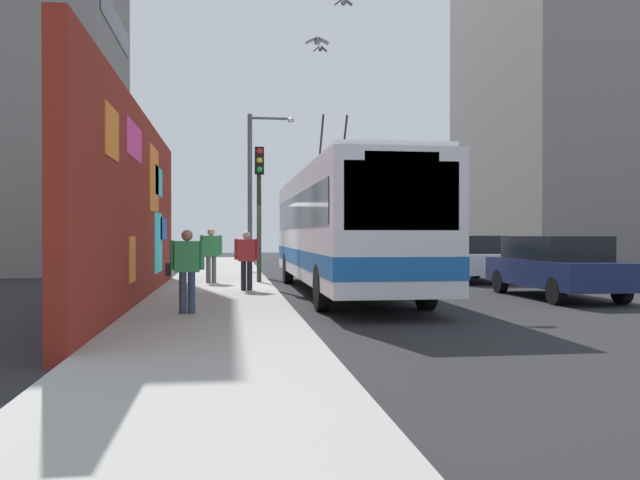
% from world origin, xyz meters
% --- Properties ---
extents(ground_plane, '(80.00, 80.00, 0.00)m').
position_xyz_m(ground_plane, '(0.00, 0.00, 0.00)').
color(ground_plane, '#232326').
extents(sidewalk_slab, '(48.00, 3.20, 0.15)m').
position_xyz_m(sidewalk_slab, '(0.00, 1.60, 0.07)').
color(sidewalk_slab, '#9E9B93').
rests_on(sidewalk_slab, ground_plane).
extents(graffiti_wall, '(14.59, 0.32, 4.41)m').
position_xyz_m(graffiti_wall, '(-3.69, 3.35, 2.21)').
color(graffiti_wall, maroon).
rests_on(graffiti_wall, ground_plane).
extents(building_far_left, '(8.49, 6.11, 19.77)m').
position_xyz_m(building_far_left, '(10.72, 9.20, 9.89)').
color(building_far_left, gray).
rests_on(building_far_left, ground_plane).
extents(building_far_right, '(13.47, 6.74, 19.81)m').
position_xyz_m(building_far_right, '(17.60, -17.00, 9.91)').
color(building_far_right, gray).
rests_on(building_far_right, ground_plane).
extents(city_bus, '(12.68, 2.54, 5.13)m').
position_xyz_m(city_bus, '(-1.41, -1.80, 1.86)').
color(city_bus, silver).
rests_on(city_bus, ground_plane).
extents(parked_car_navy, '(4.82, 1.85, 1.58)m').
position_xyz_m(parked_car_navy, '(-3.32, -7.00, 0.84)').
color(parked_car_navy, navy).
rests_on(parked_car_navy, ground_plane).
extents(parked_car_white, '(4.50, 1.86, 1.58)m').
position_xyz_m(parked_car_white, '(2.90, -7.00, 0.83)').
color(parked_car_white, white).
rests_on(parked_car_white, ground_plane).
extents(parked_car_silver, '(4.32, 1.94, 1.58)m').
position_xyz_m(parked_car_silver, '(8.25, -7.00, 0.83)').
color(parked_car_silver, '#B7B7BC').
rests_on(parked_car_silver, ground_plane).
extents(pedestrian_near_wall, '(0.22, 0.72, 1.56)m').
position_xyz_m(pedestrian_near_wall, '(-6.72, 2.06, 1.05)').
color(pedestrian_near_wall, '#2D3F59').
rests_on(pedestrian_near_wall, sidewalk_slab).
extents(pedestrian_at_curb, '(0.22, 0.64, 1.55)m').
position_xyz_m(pedestrian_at_curb, '(-1.75, 0.82, 1.05)').
color(pedestrian_at_curb, '#1E1E2D').
rests_on(pedestrian_at_curb, sidewalk_slab).
extents(pedestrian_midblock, '(0.22, 0.67, 1.66)m').
position_xyz_m(pedestrian_midblock, '(1.14, 1.81, 1.12)').
color(pedestrian_midblock, '#595960').
rests_on(pedestrian_midblock, sidewalk_slab).
extents(traffic_light, '(0.49, 0.28, 4.18)m').
position_xyz_m(traffic_light, '(1.20, 0.35, 2.96)').
color(traffic_light, '#2D382D').
rests_on(traffic_light, sidewalk_slab).
extents(street_lamp, '(0.44, 1.85, 6.21)m').
position_xyz_m(street_lamp, '(6.98, 0.23, 3.75)').
color(street_lamp, '#4C4C51').
rests_on(street_lamp, sidewalk_slab).
extents(flying_pigeons, '(9.67, 1.89, 2.63)m').
position_xyz_m(flying_pigeons, '(0.40, -1.64, 7.68)').
color(flying_pigeons, '#47474C').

